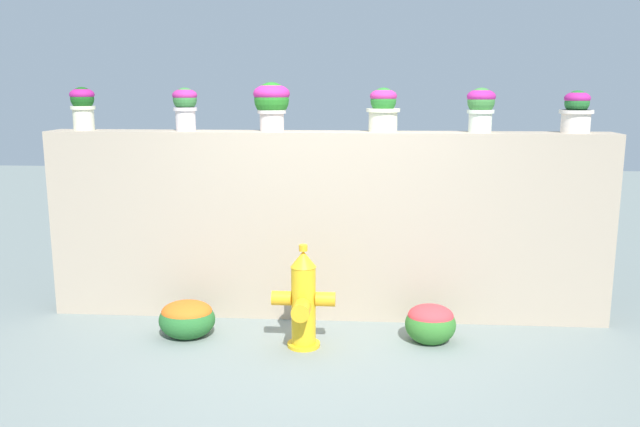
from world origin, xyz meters
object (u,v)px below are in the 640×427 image
object	(u,v)px
potted_plant_0	(83,104)
potted_plant_4	(481,106)
flower_bush_left	(187,317)
potted_plant_3	(383,108)
potted_plant_5	(576,110)
potted_plant_1	(185,105)
flower_bush_right	(430,322)
potted_plant_2	(272,101)
fire_hydrant	(303,302)

from	to	relation	value
potted_plant_0	potted_plant_4	world-z (taller)	potted_plant_0
potted_plant_0	flower_bush_left	world-z (taller)	potted_plant_0
potted_plant_3	potted_plant_5	distance (m)	1.65
potted_plant_5	potted_plant_1	bearing A→B (deg)	-179.81
potted_plant_1	potted_plant_4	xyz separation A→B (m)	(2.60, -0.01, -0.00)
potted_plant_4	flower_bush_right	bearing A→B (deg)	-124.89
potted_plant_3	flower_bush_right	distance (m)	1.88
potted_plant_4	flower_bush_left	bearing A→B (deg)	-165.46
potted_plant_2	fire_hydrant	xyz separation A→B (m)	(0.36, -0.83, -1.57)
potted_plant_3	fire_hydrant	world-z (taller)	potted_plant_3
potted_plant_3	fire_hydrant	xyz separation A→B (m)	(-0.63, -0.82, -1.51)
potted_plant_5	flower_bush_left	distance (m)	3.76
potted_plant_2	flower_bush_right	size ratio (longest dim) A/B	1.03
flower_bush_right	potted_plant_5	bearing A→B (deg)	27.12
potted_plant_1	potted_plant_4	size ratio (longest dim) A/B	1.00
potted_plant_2	potted_plant_5	distance (m)	2.64
potted_plant_1	flower_bush_left	world-z (taller)	potted_plant_1
potted_plant_4	potted_plant_1	bearing A→B (deg)	179.82
fire_hydrant	flower_bush_right	xyz separation A→B (m)	(1.04, 0.18, -0.21)
potted_plant_1	potted_plant_5	distance (m)	3.41
potted_plant_3	flower_bush_right	xyz separation A→B (m)	(0.41, -0.63, -1.72)
potted_plant_1	potted_plant_2	world-z (taller)	potted_plant_2
potted_plant_5	flower_bush_left	xyz separation A→B (m)	(-3.28, -0.66, -1.71)
potted_plant_3	flower_bush_right	bearing A→B (deg)	-57.31
potted_plant_2	flower_bush_left	world-z (taller)	potted_plant_2
potted_plant_2	potted_plant_5	xyz separation A→B (m)	(2.63, -0.01, -0.07)
potted_plant_2	flower_bush_left	distance (m)	2.01
potted_plant_1	potted_plant_2	bearing A→B (deg)	1.47
potted_plant_1	potted_plant_5	bearing A→B (deg)	0.19
fire_hydrant	potted_plant_3	bearing A→B (deg)	52.51
flower_bush_left	flower_bush_right	distance (m)	2.04
potted_plant_4	flower_bush_left	distance (m)	3.10
potted_plant_5	flower_bush_left	size ratio (longest dim) A/B	0.76
fire_hydrant	flower_bush_left	world-z (taller)	fire_hydrant
potted_plant_0	potted_plant_3	xyz separation A→B (m)	(2.71, -0.01, -0.02)
flower_bush_right	potted_plant_4	bearing A→B (deg)	55.11
potted_plant_2	fire_hydrant	bearing A→B (deg)	-66.74
potted_plant_0	potted_plant_1	xyz separation A→B (m)	(0.95, -0.02, 0.00)
flower_bush_left	potted_plant_5	bearing A→B (deg)	11.37
potted_plant_1	potted_plant_0	bearing A→B (deg)	178.79
potted_plant_5	fire_hydrant	bearing A→B (deg)	-160.19
fire_hydrant	potted_plant_5	bearing A→B (deg)	19.81
potted_plant_0	potted_plant_5	bearing A→B (deg)	-0.12
fire_hydrant	flower_bush_right	size ratio (longest dim) A/B	2.04
potted_plant_0	flower_bush_right	xyz separation A→B (m)	(3.12, -0.65, -1.75)
potted_plant_0	potted_plant_2	distance (m)	1.73
potted_plant_4	potted_plant_5	size ratio (longest dim) A/B	1.06
potted_plant_1	potted_plant_4	bearing A→B (deg)	-0.18
potted_plant_0	flower_bush_left	size ratio (longest dim) A/B	0.81
potted_plant_4	fire_hydrant	size ratio (longest dim) A/B	0.45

